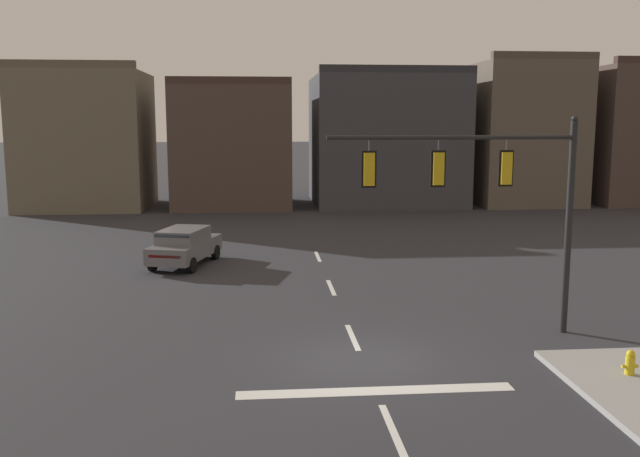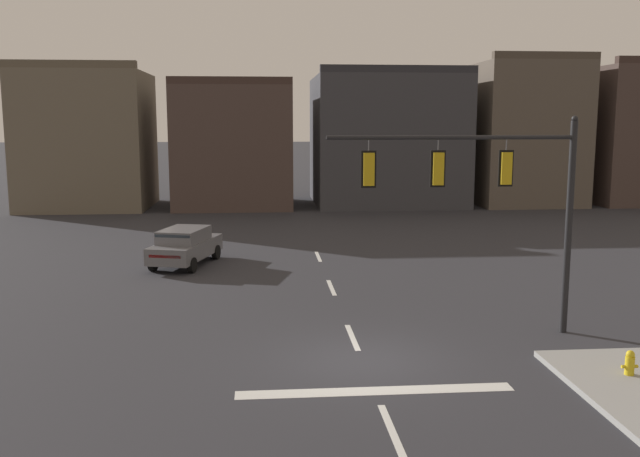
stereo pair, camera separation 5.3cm
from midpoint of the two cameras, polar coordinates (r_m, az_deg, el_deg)
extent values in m
plane|color=#2B2B30|center=(18.09, 3.49, -10.90)|extent=(400.00, 400.00, 0.00)
cube|color=silver|center=(16.25, 4.55, -13.25)|extent=(6.40, 0.50, 0.01)
cube|color=silver|center=(14.44, 5.91, -16.20)|extent=(0.16, 2.40, 0.01)
cube|color=silver|center=(19.97, 2.64, -8.97)|extent=(0.16, 2.40, 0.01)
cube|color=silver|center=(25.71, 0.87, -4.90)|extent=(0.16, 2.40, 0.01)
cube|color=silver|center=(31.54, -0.24, -2.33)|extent=(0.16, 2.40, 0.01)
cylinder|color=black|center=(20.98, 19.82, -0.02)|extent=(0.20, 0.20, 6.14)
cylinder|color=black|center=(19.49, 10.83, 7.42)|extent=(7.00, 0.23, 0.12)
sphere|color=black|center=(20.76, 20.27, 8.52)|extent=(0.18, 0.18, 0.18)
cylinder|color=#56565B|center=(20.00, 15.12, 6.63)|extent=(0.03, 0.03, 0.35)
cube|color=gold|center=(20.03, 15.04, 4.84)|extent=(0.30, 0.24, 0.90)
sphere|color=green|center=(20.13, 14.94, 5.67)|extent=(0.20, 0.20, 0.20)
sphere|color=#2D2314|center=(20.15, 14.91, 4.87)|extent=(0.20, 0.20, 0.20)
sphere|color=black|center=(20.17, 14.88, 4.07)|extent=(0.20, 0.20, 0.20)
cube|color=black|center=(20.01, 15.06, 4.84)|extent=(0.42, 0.04, 1.02)
cylinder|color=#56565B|center=(19.39, 9.70, 6.75)|extent=(0.03, 0.03, 0.35)
cube|color=gold|center=(19.42, 9.66, 4.90)|extent=(0.30, 0.24, 0.90)
sphere|color=green|center=(19.53, 9.58, 5.75)|extent=(0.20, 0.20, 0.20)
sphere|color=#2D2314|center=(19.55, 9.56, 4.93)|extent=(0.20, 0.20, 0.20)
sphere|color=black|center=(19.57, 9.53, 4.11)|extent=(0.20, 0.20, 0.20)
cube|color=black|center=(19.40, 9.67, 4.90)|extent=(0.42, 0.04, 1.02)
cylinder|color=#56565B|center=(18.96, 4.00, 6.81)|extent=(0.03, 0.03, 0.35)
cube|color=gold|center=(19.00, 3.98, 4.92)|extent=(0.30, 0.24, 0.90)
sphere|color=green|center=(19.11, 3.92, 5.79)|extent=(0.20, 0.20, 0.20)
sphere|color=#2D2314|center=(19.12, 3.91, 4.95)|extent=(0.20, 0.20, 0.20)
sphere|color=black|center=(19.15, 3.90, 4.11)|extent=(0.20, 0.20, 0.20)
cube|color=black|center=(18.98, 3.99, 4.92)|extent=(0.42, 0.04, 1.02)
cube|color=slate|center=(30.16, -11.15, -1.67)|extent=(2.93, 4.72, 0.70)
cube|color=slate|center=(29.92, -11.29, -0.53)|extent=(2.21, 2.81, 0.56)
cube|color=#2D3842|center=(30.62, -10.75, -0.34)|extent=(1.53, 0.65, 0.47)
cube|color=#2D3842|center=(28.85, -12.16, -0.94)|extent=(1.52, 0.62, 0.46)
cylinder|color=black|center=(31.87, -11.57, -1.82)|extent=(0.39, 0.68, 0.64)
cylinder|color=black|center=(31.26, -8.69, -1.94)|extent=(0.39, 0.68, 0.64)
cylinder|color=black|center=(29.26, -13.73, -2.84)|extent=(0.39, 0.68, 0.64)
cylinder|color=black|center=(28.60, -10.63, -3.00)|extent=(0.39, 0.68, 0.64)
sphere|color=silver|center=(32.35, -10.66, -0.86)|extent=(0.16, 0.16, 0.16)
sphere|color=silver|center=(31.95, -8.73, -0.93)|extent=(0.16, 0.16, 0.16)
cube|color=maroon|center=(28.17, -12.81, -2.29)|extent=(1.33, 0.41, 0.12)
cylinder|color=gold|center=(18.24, 24.19, -10.44)|extent=(0.22, 0.22, 0.55)
cylinder|color=gold|center=(18.33, 24.14, -11.26)|extent=(0.30, 0.30, 0.10)
sphere|color=gold|center=(18.14, 24.26, -9.47)|extent=(0.20, 0.20, 0.20)
cylinder|color=gold|center=(18.16, 23.78, -10.41)|extent=(0.10, 0.08, 0.08)
cylinder|color=gold|center=(18.30, 24.61, -10.31)|extent=(0.10, 0.08, 0.08)
cube|color=#665B4C|center=(52.16, -18.79, 6.90)|extent=(8.57, 8.19, 9.56)
cube|color=brown|center=(48.60, -20.17, 12.66)|extent=(8.57, 0.60, 0.50)
cube|color=#473833|center=(50.76, -7.28, 6.69)|extent=(8.30, 8.24, 8.57)
cube|color=#3A2B26|center=(46.99, -7.58, 12.06)|extent=(8.30, 0.60, 0.50)
cube|color=#38383D|center=(52.53, 5.33, 7.24)|extent=(10.74, 10.22, 9.39)
cube|color=#2B2B30|center=(47.92, 6.47, 12.99)|extent=(10.74, 0.60, 0.50)
cube|color=brown|center=(55.91, 15.64, 7.55)|extent=(7.47, 11.62, 10.36)
cube|color=#493F35|center=(50.98, 18.12, 13.46)|extent=(7.47, 0.60, 0.50)
cube|color=#473833|center=(59.10, 24.35, 7.03)|extent=(8.32, 10.11, 10.11)
camera|label=1|loc=(0.03, -90.07, -0.01)|focal=38.65mm
camera|label=2|loc=(0.03, 89.93, 0.01)|focal=38.65mm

